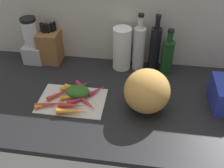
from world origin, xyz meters
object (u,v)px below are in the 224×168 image
object	(u,v)px
carrot_12	(62,93)
carrot_9	(97,91)
carrot_0	(51,104)
carrot_3	(72,105)
carrot_4	(72,87)
bottle_2	(167,56)
carrot_10	(45,105)
blender_appliance	(33,43)
carrot_6	(73,112)
carrot_11	(88,104)
paper_towel_roll	(122,49)
winter_squash	(147,91)
carrot_8	(78,100)
carrot_5	(82,88)
carrot_2	(80,89)
carrot_7	(79,87)
knife_block	(51,46)
bottle_0	(139,48)
carrot_1	(76,96)
cutting_board	(72,100)
bottle_1	(155,48)

from	to	relation	value
carrot_12	carrot_9	bearing A→B (deg)	13.54
carrot_0	carrot_3	size ratio (longest dim) A/B	1.15
carrot_4	bottle_2	distance (cm)	57.79
carrot_10	blender_appliance	world-z (taller)	blender_appliance
carrot_6	carrot_11	xyz separation A→B (cm)	(6.15, 7.33, -0.55)
paper_towel_roll	winter_squash	bearing A→B (deg)	-65.31
carrot_8	paper_towel_roll	xyz separation A→B (cm)	(18.27, 36.44, 10.82)
carrot_11	carrot_5	bearing A→B (deg)	116.69
carrot_9	carrot_10	size ratio (longest dim) A/B	1.08
blender_appliance	bottle_2	distance (cm)	82.02
winter_squash	carrot_6	bearing A→B (deg)	-163.71
carrot_8	carrot_9	world-z (taller)	carrot_8
carrot_2	carrot_3	xyz separation A→B (cm)	(-0.91, -12.58, -0.29)
carrot_3	carrot_9	world-z (taller)	carrot_3
carrot_9	bottle_2	bearing A→B (deg)	35.31
carrot_7	carrot_9	world-z (taller)	carrot_7
carrot_11	knife_block	bearing A→B (deg)	128.79
carrot_8	carrot_10	size ratio (longest dim) A/B	1.16
carrot_6	winter_squash	size ratio (longest dim) A/B	0.70
carrot_12	bottle_0	xyz separation A→B (cm)	(38.24, 32.33, 12.23)
carrot_1	carrot_12	size ratio (longest dim) A/B	0.95
carrot_9	carrot_10	bearing A→B (deg)	-147.87
blender_appliance	carrot_7	bearing A→B (deg)	-35.72
carrot_2	blender_appliance	world-z (taller)	blender_appliance
carrot_10	carrot_7	bearing A→B (deg)	50.32
carrot_5	bottle_0	size ratio (longest dim) A/B	0.39
carrot_4	bottle_2	xyz separation A→B (cm)	(51.28, 25.09, 9.02)
cutting_board	carrot_0	bearing A→B (deg)	-145.98
carrot_2	carrot_12	distance (cm)	9.67
carrot_2	paper_towel_roll	world-z (taller)	paper_towel_roll
carrot_1	carrot_3	size ratio (longest dim) A/B	1.20
cutting_board	knife_block	world-z (taller)	knife_block
bottle_2	bottle_0	bearing A→B (deg)	174.10
carrot_0	carrot_8	bearing A→B (deg)	21.89
cutting_board	carrot_12	bearing A→B (deg)	150.15
carrot_7	bottle_1	xyz separation A→B (cm)	(39.61, 27.76, 11.84)
carrot_0	carrot_5	world-z (taller)	same
carrot_1	carrot_10	xyz separation A→B (cm)	(-13.98, -8.66, -0.01)
carrot_6	bottle_1	size ratio (longest dim) A/B	0.46
carrot_7	carrot_11	distance (cm)	14.59
carrot_2	carrot_12	xyz separation A→B (cm)	(-9.03, -3.42, -0.51)
blender_appliance	carrot_1	bearing A→B (deg)	-43.12
carrot_0	carrot_2	size ratio (longest dim) A/B	0.91
carrot_11	carrot_1	bearing A→B (deg)	148.76
cutting_board	bottle_1	world-z (taller)	bottle_1
carrot_3	knife_block	size ratio (longest dim) A/B	0.55
carrot_0	carrot_11	xyz separation A→B (cm)	(18.56, 3.35, -0.15)
carrot_10	blender_appliance	xyz separation A→B (cm)	(-21.16, 41.56, 10.54)
carrot_5	blender_appliance	xyz separation A→B (cm)	(-36.86, 26.03, 10.48)
bottle_0	carrot_5	bearing A→B (deg)	-135.90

